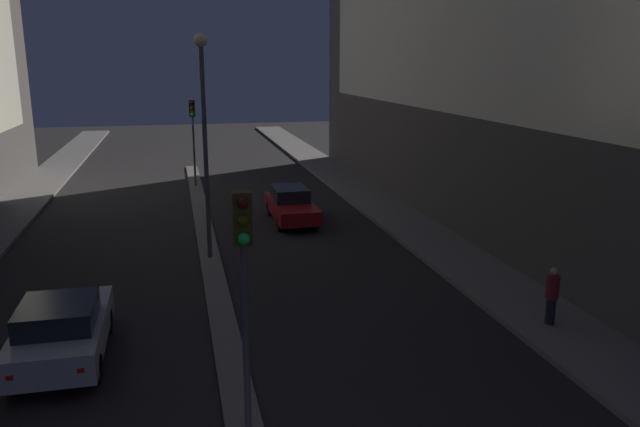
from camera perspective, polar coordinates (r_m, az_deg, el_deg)
median_strip at (r=25.21m, az=-10.37°, el=-2.26°), size 0.72×35.50×0.10m
traffic_light_near at (r=10.52m, az=-6.99°, el=-4.83°), size 0.32×0.42×4.76m
traffic_light_mid at (r=35.12m, az=-11.56°, el=8.07°), size 0.32×0.42×4.76m
street_lamp at (r=21.69m, az=-10.57°, el=8.82°), size 0.47×0.47×7.72m
car_left_lane at (r=16.08m, az=-22.55°, el=-9.78°), size 1.94×4.24×1.54m
car_right_lane at (r=27.49m, az=-2.66°, el=0.81°), size 1.73×4.60×1.49m
pedestrian_on_right_sidewalk at (r=17.53m, az=20.44°, el=-6.95°), size 0.33×0.33×1.56m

